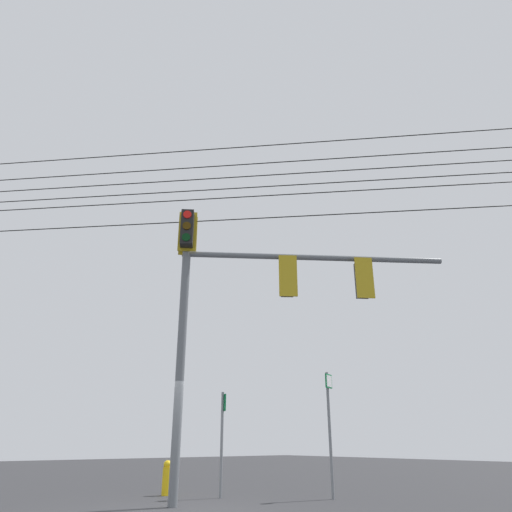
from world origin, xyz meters
TOP-DOWN VIEW (x-y plane):
  - ground_plane at (0.00, 0.00)m, footprint 60.00×60.00m
  - signal_mast_assembly at (1.53, -0.20)m, footprint 5.73×4.13m
  - route_sign_primary at (2.11, 1.39)m, footprint 0.14×0.26m
  - fire_hydrant at (1.38, 2.72)m, footprint 0.30×0.22m
  - route_sign_secondary at (4.01, -0.46)m, footprint 0.35×0.15m
  - overhead_wire_span at (0.94, 0.01)m, footprint 12.47×13.05m

SIDE VIEW (x-z plane):
  - ground_plane at x=0.00m, z-range 0.00..0.00m
  - fire_hydrant at x=1.38m, z-range 0.00..0.81m
  - route_sign_primary at x=2.11m, z-range 0.24..2.67m
  - route_sign_secondary at x=4.01m, z-range 0.30..3.19m
  - signal_mast_assembly at x=1.53m, z-range 1.47..8.08m
  - overhead_wire_span at x=0.94m, z-range 6.33..8.61m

